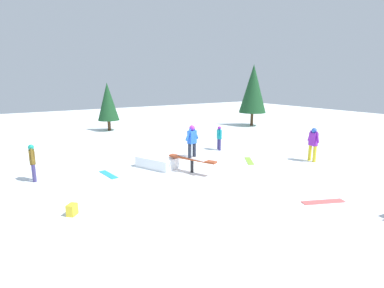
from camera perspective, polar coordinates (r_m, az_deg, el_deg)
ground_plane at (r=12.83m, az=0.00°, el=-5.42°), size 60.00×60.00×0.00m
rail_feature at (r=12.68m, az=0.00°, el=-3.08°), size 2.22×1.16×0.64m
snow_kicker_ramp at (r=13.76m, az=-5.90°, el=-3.22°), size 2.25×2.09×0.48m
main_rider_on_rail at (r=12.49m, az=0.00°, el=0.42°), size 1.54×0.76×1.40m
bystander_teal at (r=16.74m, az=5.20°, el=1.39°), size 0.57×0.28×1.34m
bystander_purple at (r=15.45m, az=22.07°, el=0.23°), size 0.71×0.28×1.63m
bystander_brown at (r=13.10m, az=-28.10°, el=-2.82°), size 0.63×0.23×1.45m
loose_snowboard_lime at (r=14.80m, az=10.84°, el=-3.18°), size 1.27×0.99×0.02m
loose_snowboard_coral at (r=10.74m, az=23.71°, el=-10.04°), size 0.81×1.42×0.02m
loose_snowboard_cyan at (r=12.98m, az=-15.64°, el=-5.63°), size 1.32×0.44×0.02m
backpack_on_snow at (r=9.60m, az=-21.88°, el=-11.54°), size 0.37×0.36×0.34m
pine_tree_near at (r=25.88m, az=11.56°, el=10.27°), size 2.24×2.24×5.10m
pine_tree_far at (r=23.80m, az=-15.74°, el=7.76°), size 1.60×1.60×3.65m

